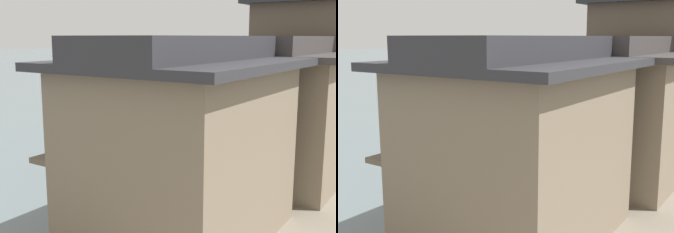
{
  "view_description": "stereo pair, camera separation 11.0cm",
  "coord_description": "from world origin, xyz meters",
  "views": [
    {
      "loc": [
        17.71,
        -6.55,
        7.01
      ],
      "look_at": [
        2.32,
        16.38,
        1.95
      ],
      "focal_mm": 46.6,
      "sensor_mm": 36.0,
      "label": 1
    },
    {
      "loc": [
        17.8,
        -6.49,
        7.01
      ],
      "look_at": [
        2.32,
        16.38,
        1.95
      ],
      "focal_mm": 46.6,
      "sensor_mm": 36.0,
      "label": 2
    }
  ],
  "objects": [
    {
      "name": "boat_moored_nearest",
      "position": [
        5.66,
        21.51,
        0.21
      ],
      "size": [
        1.23,
        3.61,
        0.6
      ],
      "color": "#232326",
      "rests_on": "ground"
    },
    {
      "name": "boat_moored_second",
      "position": [
        -5.44,
        16.96,
        0.24
      ],
      "size": [
        5.19,
        1.18,
        0.72
      ],
      "color": "#232326",
      "rests_on": "ground"
    },
    {
      "name": "boat_moored_third",
      "position": [
        2.93,
        55.91,
        0.14
      ],
      "size": [
        1.15,
        4.22,
        0.42
      ],
      "color": "brown",
      "rests_on": "ground"
    },
    {
      "name": "boat_moored_far",
      "position": [
        0.54,
        35.42,
        0.18
      ],
      "size": [
        1.7,
        4.82,
        0.54
      ],
      "color": "brown",
      "rests_on": "ground"
    },
    {
      "name": "boat_midriver_drifting",
      "position": [
        5.65,
        34.42,
        0.13
      ],
      "size": [
        1.54,
        4.16,
        0.39
      ],
      "color": "#232326",
      "rests_on": "ground"
    },
    {
      "name": "house_waterfront_nearest",
      "position": [
        10.83,
        4.42,
        3.9
      ],
      "size": [
        6.21,
        7.18,
        6.14
      ],
      "color": "#7F705B",
      "rests_on": "riverbank_right"
    },
    {
      "name": "house_waterfront_second",
      "position": [
        11.17,
        11.58,
        3.9
      ],
      "size": [
        6.89,
        6.78,
        6.14
      ],
      "color": "#7F705B",
      "rests_on": "riverbank_right"
    },
    {
      "name": "house_waterfront_tall",
      "position": [
        11.18,
        18.32,
        5.2
      ],
      "size": [
        6.92,
        7.51,
        8.74
      ],
      "color": "brown",
      "rests_on": "riverbank_right"
    },
    {
      "name": "mooring_post_dock_near",
      "position": [
        7.72,
        3.14,
        1.35
      ],
      "size": [
        0.2,
        0.2,
        0.91
      ],
      "primitive_type": "cylinder",
      "color": "#473828",
      "rests_on": "riverbank_right"
    },
    {
      "name": "mooring_post_dock_mid",
      "position": [
        7.72,
        13.88,
        1.33
      ],
      "size": [
        0.2,
        0.2,
        0.86
      ],
      "primitive_type": "cylinder",
      "color": "#473828",
      "rests_on": "riverbank_right"
    }
  ]
}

